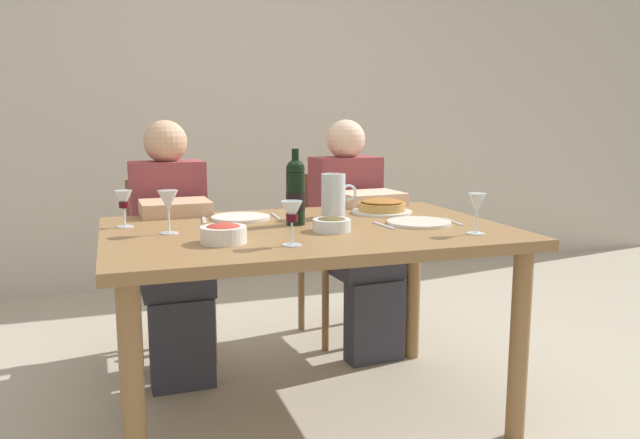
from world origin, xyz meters
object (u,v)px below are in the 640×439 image
at_px(baked_tart, 382,207).
at_px(wine_glass_left_diner, 477,205).
at_px(dining_table, 307,251).
at_px(dinner_plate_right_setting, 419,223).
at_px(chair_left, 168,255).
at_px(wine_bottle, 295,192).
at_px(diner_right, 355,228).
at_px(wine_glass_right_diner, 168,202).
at_px(salad_bowl, 223,233).
at_px(chair_right, 336,243).
at_px(diner_left, 172,240).
at_px(wine_glass_centre, 124,201).
at_px(dinner_plate_left_setting, 241,217).
at_px(wine_glass_spare, 292,214).
at_px(olive_bowl, 332,224).
at_px(water_pitcher, 334,198).

xyz_separation_m(baked_tart, wine_glass_left_diner, (0.12, -0.56, 0.08)).
height_order(dining_table, baked_tart, baked_tart).
distance_m(dinner_plate_right_setting, chair_left, 1.33).
bearing_deg(wine_bottle, baked_tart, 20.51).
relative_size(chair_left, diner_right, 0.75).
xyz_separation_m(baked_tart, chair_left, (-0.87, 0.64, -0.29)).
relative_size(baked_tart, wine_glass_right_diner, 1.67).
xyz_separation_m(wine_bottle, baked_tart, (0.44, 0.16, -0.10)).
relative_size(salad_bowl, chair_right, 0.18).
distance_m(chair_left, diner_left, 0.26).
height_order(wine_glass_centre, diner_left, diner_left).
bearing_deg(dinner_plate_left_setting, dining_table, -54.30).
relative_size(wine_bottle, dinner_plate_right_setting, 1.18).
bearing_deg(wine_bottle, chair_right, 60.35).
bearing_deg(dinner_plate_left_setting, wine_glass_right_diner, -142.20).
height_order(wine_bottle, diner_left, diner_left).
bearing_deg(wine_bottle, diner_right, 50.57).
bearing_deg(wine_glass_spare, diner_left, 107.66).
xyz_separation_m(baked_tart, dinner_plate_left_setting, (-0.62, 0.04, -0.02)).
xyz_separation_m(wine_glass_right_diner, chair_right, (0.95, 0.86, -0.38)).
height_order(wine_glass_left_diner, chair_left, wine_glass_left_diner).
bearing_deg(salad_bowl, wine_glass_left_diner, -8.30).
distance_m(salad_bowl, dinner_plate_right_setting, 0.80).
xyz_separation_m(olive_bowl, diner_left, (-0.51, 0.74, -0.17)).
relative_size(diner_left, diner_right, 1.00).
xyz_separation_m(dining_table, wine_glass_centre, (-0.66, 0.23, 0.19)).
bearing_deg(olive_bowl, baked_tart, 43.92).
height_order(wine_glass_left_diner, diner_left, diner_left).
xyz_separation_m(wine_bottle, olive_bowl, (0.09, -0.18, -0.10)).
distance_m(wine_glass_centre, dinner_plate_right_setting, 1.14).
bearing_deg(diner_right, dinner_plate_right_setting, 84.39).
distance_m(wine_bottle, dinner_plate_left_setting, 0.29).
bearing_deg(diner_right, salad_bowl, 42.27).
relative_size(wine_glass_centre, chair_left, 0.16).
distance_m(baked_tart, dinner_plate_left_setting, 0.62).
bearing_deg(dining_table, baked_tart, 29.99).
distance_m(baked_tart, diner_right, 0.46).
distance_m(salad_bowl, diner_right, 1.19).
xyz_separation_m(chair_left, chair_right, (0.90, 0.02, 0.00)).
bearing_deg(wine_glass_right_diner, water_pitcher, 12.81).
bearing_deg(diner_left, wine_glass_right_diner, 82.83).
distance_m(olive_bowl, diner_right, 0.87).
bearing_deg(chair_left, dining_table, 115.86).
relative_size(baked_tart, diner_left, 0.23).
distance_m(water_pitcher, diner_right, 0.59).
bearing_deg(chair_left, chair_right, 179.84).
distance_m(olive_bowl, chair_right, 1.11).
height_order(baked_tart, dinner_plate_left_setting, baked_tart).
xyz_separation_m(wine_glass_spare, diner_left, (-0.30, 0.94, -0.25)).
relative_size(wine_glass_centre, diner_right, 0.12).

